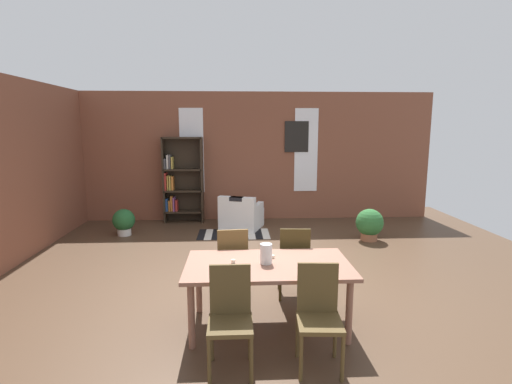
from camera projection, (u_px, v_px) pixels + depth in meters
ground_plane at (259, 282)px, 5.51m from camera, size 10.11×10.11×0.00m
back_wall_brick at (249, 157)px, 9.15m from camera, size 8.68×0.12×3.00m
window_pane_0 at (192, 151)px, 8.99m from camera, size 0.55×0.02×1.95m
window_pane_1 at (306, 150)px, 9.13m from camera, size 0.55×0.02×1.95m
dining_table at (268, 270)px, 4.20m from camera, size 1.79×0.98×0.73m
vase_on_table at (266, 254)px, 4.17m from camera, size 0.13×0.13×0.22m
tealight_candle_0 at (233, 261)px, 4.20m from camera, size 0.04×0.04×0.04m
tealight_candle_1 at (273, 257)px, 4.36m from camera, size 0.04×0.04×0.03m
dining_chair_far_left at (232, 261)px, 4.91m from camera, size 0.43×0.43×0.95m
dining_chair_near_left at (230, 315)px, 3.50m from camera, size 0.40×0.40×0.95m
dining_chair_far_right at (294, 260)px, 4.96m from camera, size 0.43×0.43×0.95m
dining_chair_near_right at (319, 313)px, 3.54m from camera, size 0.43×0.43×0.95m
bookshelf_tall at (180, 180)px, 8.91m from camera, size 0.91×0.32×1.97m
armchair_white at (241, 216)px, 8.40m from camera, size 1.02×1.02×0.75m
potted_plant_by_shelf at (124, 221)px, 7.88m from camera, size 0.45×0.45×0.55m
potted_plant_corner at (370, 224)px, 7.52m from camera, size 0.53×0.53×0.62m
striped_rug at (234, 234)px, 8.00m from camera, size 1.47×0.81×0.01m
framed_picture at (297, 137)px, 9.06m from camera, size 0.56×0.03×0.72m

